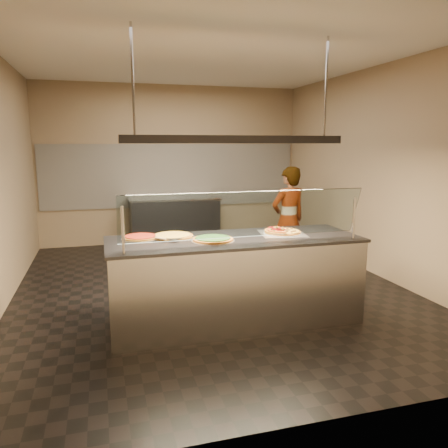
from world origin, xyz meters
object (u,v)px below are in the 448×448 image
object	(u,v)px
half_pizza_pepperoni	(274,231)
pizza_spinach	(213,239)
sneeze_guard	(245,215)
half_pizza_sausage	(290,231)
pizza_tomato	(140,237)
perforated_tray	(282,233)
prep_table	(174,222)
pizza_spatula	(167,238)
worker	(288,220)
pizza_cheese	(173,236)
heat_lamp_housing	(235,139)
serving_counter	(234,280)

from	to	relation	value
half_pizza_pepperoni	pizza_spinach	world-z (taller)	half_pizza_pepperoni
sneeze_guard	half_pizza_sausage	world-z (taller)	sneeze_guard
pizza_tomato	perforated_tray	bearing A→B (deg)	-7.05
half_pizza_pepperoni	prep_table	size ratio (longest dim) A/B	0.25
pizza_spatula	worker	xyz separation A→B (m)	(2.05, 1.58, -0.17)
pizza_cheese	heat_lamp_housing	xyz separation A→B (m)	(0.62, -0.21, 1.01)
perforated_tray	pizza_cheese	world-z (taller)	pizza_cheese
sneeze_guard	pizza_cheese	world-z (taller)	sneeze_guard
perforated_tray	half_pizza_pepperoni	world-z (taller)	half_pizza_pepperoni
sneeze_guard	pizza_tomato	size ratio (longest dim) A/B	6.11
pizza_spatula	pizza_cheese	bearing A→B (deg)	62.40
serving_counter	pizza_tomato	bearing A→B (deg)	165.60
serving_counter	heat_lamp_housing	world-z (taller)	heat_lamp_housing
half_pizza_pepperoni	pizza_cheese	xyz separation A→B (m)	(-1.10, 0.16, -0.02)
serving_counter	pizza_spinach	bearing A→B (deg)	-164.32
serving_counter	pizza_tomato	xyz separation A→B (m)	(-0.96, 0.25, 0.48)
pizza_spinach	pizza_tomato	size ratio (longest dim) A/B	1.13
heat_lamp_housing	serving_counter	bearing A→B (deg)	90.00
pizza_spinach	perforated_tray	bearing A→B (deg)	8.94
perforated_tray	pizza_cheese	size ratio (longest dim) A/B	1.18
pizza_tomato	half_pizza_sausage	bearing A→B (deg)	-6.63
serving_counter	half_pizza_pepperoni	xyz separation A→B (m)	(0.47, 0.06, 0.50)
half_pizza_sausage	heat_lamp_housing	size ratio (longest dim) A/B	0.18
worker	pizza_spatula	bearing A→B (deg)	24.57
sneeze_guard	perforated_tray	size ratio (longest dim) A/B	4.46
prep_table	worker	bearing A→B (deg)	-56.68
half_pizza_sausage	pizza_spinach	bearing A→B (deg)	-171.96
pizza_spinach	prep_table	distance (m)	3.82
sneeze_guard	worker	world-z (taller)	worker
half_pizza_pepperoni	pizza_tomato	xyz separation A→B (m)	(-1.43, 0.19, -0.02)
prep_table	pizza_spinach	bearing A→B (deg)	-93.32
sneeze_guard	heat_lamp_housing	bearing A→B (deg)	90.00
half_pizza_pepperoni	pizza_spinach	xyz separation A→B (m)	(-0.73, -0.13, -0.02)
prep_table	worker	world-z (taller)	worker
half_pizza_sausage	heat_lamp_housing	bearing A→B (deg)	-175.01
serving_counter	half_pizza_sausage	world-z (taller)	half_pizza_sausage
serving_counter	pizza_spinach	world-z (taller)	pizza_spinach
perforated_tray	worker	size ratio (longest dim) A/B	0.34
perforated_tray	worker	xyz separation A→B (m)	(0.77, 1.56, -0.15)
serving_counter	half_pizza_sausage	size ratio (longest dim) A/B	6.37
perforated_tray	pizza_cheese	distance (m)	1.20
pizza_cheese	pizza_tomato	size ratio (longest dim) A/B	1.16
pizza_cheese	pizza_tomato	distance (m)	0.34
prep_table	pizza_tomato	bearing A→B (deg)	-104.92
worker	perforated_tray	bearing A→B (deg)	50.73
pizza_tomato	heat_lamp_housing	distance (m)	1.41
worker	half_pizza_sausage	bearing A→B (deg)	53.63
half_pizza_sausage	heat_lamp_housing	xyz separation A→B (m)	(-0.66, -0.06, 0.99)
prep_table	sneeze_guard	bearing A→B (deg)	-89.47
pizza_spinach	prep_table	world-z (taller)	pizza_spinach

